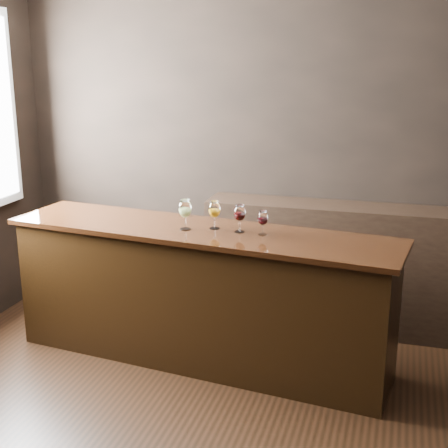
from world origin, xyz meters
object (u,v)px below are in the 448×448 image
(back_bar_shelf, at_px, (382,271))
(glass_amber, at_px, (214,210))
(bar_counter, at_px, (200,298))
(glass_red_b, at_px, (263,218))
(glass_white, at_px, (185,209))
(glass_red_a, at_px, (240,213))

(back_bar_shelf, bearing_deg, glass_amber, -144.50)
(bar_counter, height_order, back_bar_shelf, back_bar_shelf)
(back_bar_shelf, distance_m, glass_amber, 1.54)
(back_bar_shelf, bearing_deg, glass_red_b, -132.08)
(back_bar_shelf, xyz_separation_m, glass_amber, (-1.15, -0.82, 0.62))
(glass_white, bearing_deg, glass_amber, 21.35)
(glass_white, relative_size, glass_red_a, 1.11)
(glass_red_a, distance_m, glass_red_b, 0.17)
(bar_counter, xyz_separation_m, glass_amber, (0.10, 0.04, 0.65))
(glass_white, height_order, glass_red_b, glass_white)
(bar_counter, relative_size, glass_amber, 13.70)
(glass_red_a, bearing_deg, glass_amber, 170.83)
(glass_amber, distance_m, glass_red_b, 0.36)
(glass_white, distance_m, glass_red_a, 0.38)
(glass_white, bearing_deg, glass_red_a, 6.53)
(back_bar_shelf, distance_m, glass_red_a, 1.42)
(bar_counter, xyz_separation_m, back_bar_shelf, (1.25, 0.86, 0.03))
(back_bar_shelf, relative_size, glass_white, 13.21)
(back_bar_shelf, xyz_separation_m, glass_white, (-1.34, -0.89, 0.63))
(back_bar_shelf, bearing_deg, bar_counter, -145.45)
(bar_counter, bearing_deg, glass_amber, 28.68)
(bar_counter, height_order, glass_white, glass_white)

